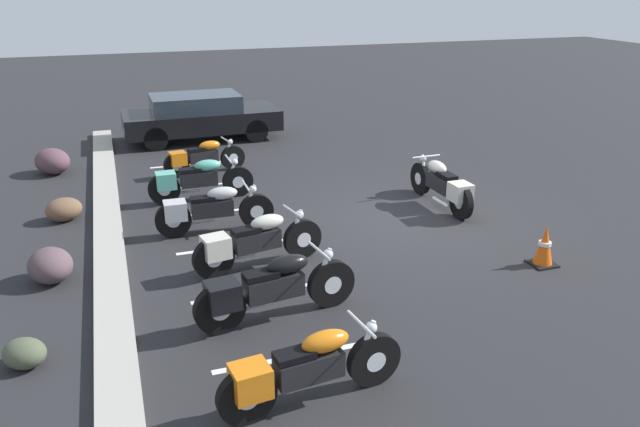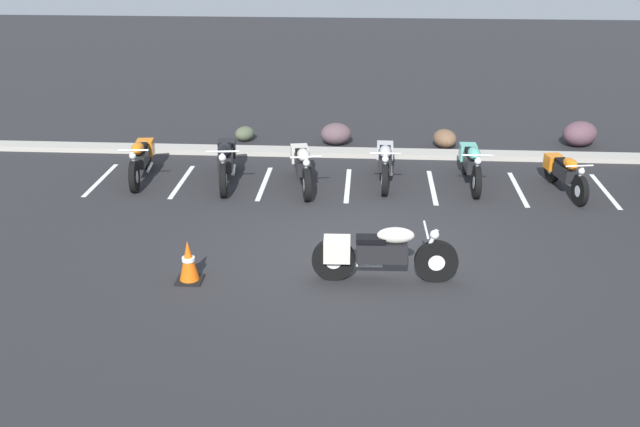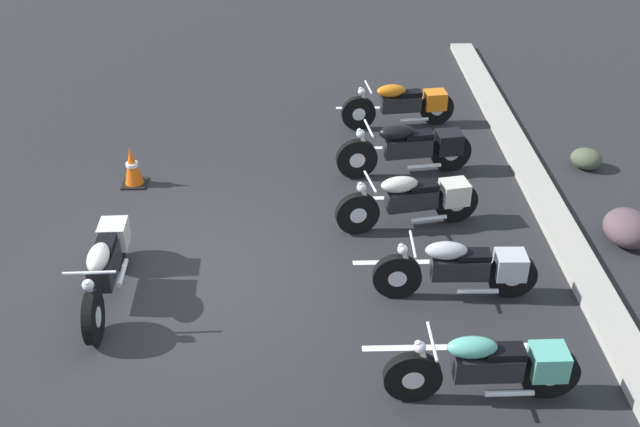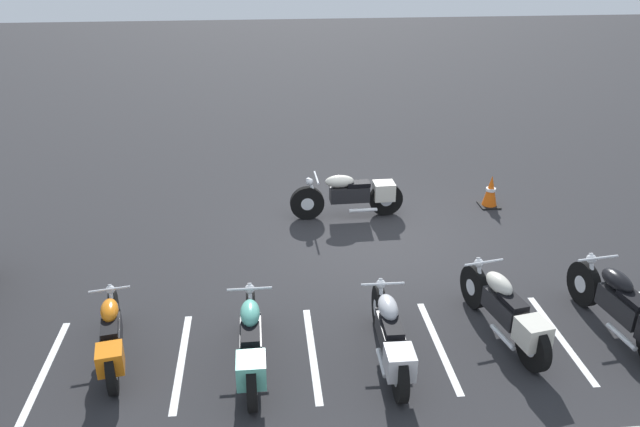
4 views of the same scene
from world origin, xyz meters
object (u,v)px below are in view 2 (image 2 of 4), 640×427
Objects in this scene: parked_bike_2 at (302,164)px; landscape_rock_3 at (336,134)px; parked_bike_0 at (141,158)px; landscape_rock_0 at (445,139)px; parked_bike_1 at (226,159)px; motorcycle_cream_featured at (377,252)px; parked_bike_5 at (564,172)px; landscape_rock_2 at (580,134)px; parked_bike_4 at (471,163)px; parked_bike_3 at (385,161)px; traffic_cone at (189,262)px; landscape_rock_1 at (245,134)px.

landscape_rock_3 is at bearing 158.76° from parked_bike_2.
parked_bike_0 is 3.19× the size of landscape_rock_0.
parked_bike_1 is at bearing 80.06° from parked_bike_0.
motorcycle_cream_featured reaches higher than landscape_rock_3.
landscape_rock_3 is (-4.80, 3.03, -0.14)m from parked_bike_5.
motorcycle_cream_featured is 9.06m from landscape_rock_2.
parked_bike_0 reaches higher than parked_bike_5.
parked_bike_2 is 1.12× the size of parked_bike_5.
parked_bike_3 is at bearing -91.37° from parked_bike_4.
parked_bike_0 is 3.20× the size of traffic_cone.
landscape_rock_2 is (4.80, 2.90, -0.15)m from parked_bike_3.
parked_bike_5 is 2.18× the size of landscape_rock_2.
landscape_rock_2 reaches higher than landscape_rock_3.
parked_bike_1 is at bearing -88.28° from landscape_rock_1.
parked_bike_5 is at bearing 46.49° from motorcycle_cream_featured.
landscape_rock_1 is at bearing -128.10° from parked_bike_3.
parked_bike_2 is 1.77m from parked_bike_3.
parked_bike_3 is at bearing 57.60° from traffic_cone.
parked_bike_5 is at bearing 33.57° from traffic_cone.
parked_bike_0 is 4.92m from landscape_rock_3.
parked_bike_1 is 3.63m from landscape_rock_3.
parked_bike_2 is 1.02× the size of parked_bike_3.
parked_bike_0 is 2.84× the size of landscape_rock_3.
parked_bike_1 is 1.06× the size of parked_bike_2.
landscape_rock_2 is at bearing 55.05° from motorcycle_cream_featured.
landscape_rock_2 is at bearing 103.71° from parked_bike_1.
landscape_rock_0 is (6.71, 2.68, -0.23)m from parked_bike_0.
parked_bike_3 is 2.87m from landscape_rock_3.
parked_bike_2 is 3.55m from parked_bike_4.
parked_bike_1 is 3.06m from landscape_rock_1.
landscape_rock_0 is at bearing -153.82° from parked_bike_5.
parked_bike_3 is at bearing -148.86° from landscape_rock_2.
parked_bike_3 is 2.40× the size of landscape_rock_2.
parked_bike_5 is 2.57× the size of landscape_rock_3.
parked_bike_2 is 1.01× the size of parked_bike_4.
parked_bike_0 is at bearing -163.07° from landscape_rock_2.
parked_bike_0 is 2.41× the size of landscape_rock_2.
parked_bike_4 is 6.90m from traffic_cone.
landscape_rock_3 is (0.56, 3.03, -0.20)m from parked_bike_2.
parked_bike_5 is 3.65m from landscape_rock_0.
traffic_cone is at bearing -66.35° from parked_bike_5.
landscape_rock_2 is (2.99, 2.93, -0.15)m from parked_bike_4.
landscape_rock_0 is at bearing 58.22° from traffic_cone.
parked_bike_2 is 2.44× the size of landscape_rock_2.
landscape_rock_1 is 7.68m from traffic_cone.
motorcycle_cream_featured is 1.03× the size of parked_bike_2.
parked_bike_2 is 7.32m from landscape_rock_2.
motorcycle_cream_featured is at bearing 28.39° from parked_bike_1.
parked_bike_1 is at bearing -88.04° from parked_bike_4.
parked_bike_3 is at bearing 84.77° from parked_bike_0.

